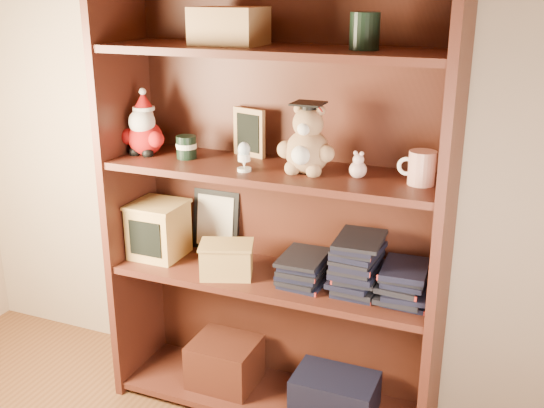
# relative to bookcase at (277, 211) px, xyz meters

# --- Properties ---
(bookcase) EXTENTS (1.20, 0.35, 1.60)m
(bookcase) POSITION_rel_bookcase_xyz_m (0.00, 0.00, 0.00)
(bookcase) COLOR #481E14
(bookcase) RESTS_ON ground
(shelf_lower) EXTENTS (1.14, 0.33, 0.02)m
(shelf_lower) POSITION_rel_bookcase_xyz_m (0.00, -0.05, -0.24)
(shelf_lower) COLOR #481E14
(shelf_lower) RESTS_ON ground
(shelf_upper) EXTENTS (1.14, 0.33, 0.02)m
(shelf_upper) POSITION_rel_bookcase_xyz_m (0.00, -0.05, 0.16)
(shelf_upper) COLOR #481E14
(shelf_upper) RESTS_ON ground
(santa_plush) EXTENTS (0.18, 0.13, 0.25)m
(santa_plush) POSITION_rel_bookcase_xyz_m (-0.50, -0.06, 0.26)
(santa_plush) COLOR #A50F0F
(santa_plush) RESTS_ON shelf_upper
(teachers_tin) EXTENTS (0.07, 0.07, 0.08)m
(teachers_tin) POSITION_rel_bookcase_xyz_m (-0.33, -0.05, 0.21)
(teachers_tin) COLOR black
(teachers_tin) RESTS_ON shelf_upper
(chalkboard_plaque) EXTENTS (0.13, 0.09, 0.17)m
(chalkboard_plaque) POSITION_rel_bookcase_xyz_m (-0.13, 0.06, 0.26)
(chalkboard_plaque) COLOR #9E7547
(chalkboard_plaque) RESTS_ON shelf_upper
(egg_cup) EXTENTS (0.05, 0.05, 0.10)m
(egg_cup) POSITION_rel_bookcase_xyz_m (-0.07, -0.13, 0.22)
(egg_cup) COLOR white
(egg_cup) RESTS_ON shelf_upper
(grad_teddy_bear) EXTENTS (0.20, 0.17, 0.24)m
(grad_teddy_bear) POSITION_rel_bookcase_xyz_m (0.13, -0.06, 0.26)
(grad_teddy_bear) COLOR #A27C55
(grad_teddy_bear) RESTS_ON shelf_upper
(pink_figurine) EXTENTS (0.06, 0.06, 0.09)m
(pink_figurine) POSITION_rel_bookcase_xyz_m (0.30, -0.05, 0.20)
(pink_figurine) COLOR #CCA49D
(pink_figurine) RESTS_ON shelf_upper
(teacher_mug) EXTENTS (0.12, 0.08, 0.11)m
(teacher_mug) POSITION_rel_bookcase_xyz_m (0.50, -0.05, 0.22)
(teacher_mug) COLOR silver
(teacher_mug) RESTS_ON shelf_upper
(certificate_frame) EXTENTS (0.19, 0.05, 0.24)m
(certificate_frame) POSITION_rel_bookcase_xyz_m (-0.29, 0.09, -0.11)
(certificate_frame) COLOR black
(certificate_frame) RESTS_ON shelf_lower
(treats_box) EXTENTS (0.19, 0.19, 0.21)m
(treats_box) POSITION_rel_bookcase_xyz_m (-0.47, -0.05, -0.12)
(treats_box) COLOR tan
(treats_box) RESTS_ON shelf_lower
(pencils_box) EXTENTS (0.22, 0.19, 0.12)m
(pencils_box) POSITION_rel_bookcase_xyz_m (-0.15, -0.12, -0.17)
(pencils_box) COLOR tan
(pencils_box) RESTS_ON shelf_lower
(book_stack_left) EXTENTS (0.14, 0.20, 0.10)m
(book_stack_left) POSITION_rel_bookcase_xyz_m (0.12, -0.05, -0.18)
(book_stack_left) COLOR black
(book_stack_left) RESTS_ON shelf_lower
(book_stack_mid) EXTENTS (0.14, 0.20, 0.19)m
(book_stack_mid) POSITION_rel_bookcase_xyz_m (0.32, -0.05, -0.13)
(book_stack_mid) COLOR black
(book_stack_mid) RESTS_ON shelf_lower
(book_stack_right) EXTENTS (0.14, 0.20, 0.11)m
(book_stack_right) POSITION_rel_bookcase_xyz_m (0.48, -0.05, -0.17)
(book_stack_right) COLOR black
(book_stack_right) RESTS_ON shelf_lower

